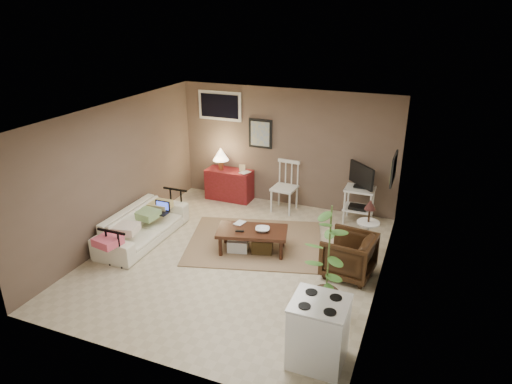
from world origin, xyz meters
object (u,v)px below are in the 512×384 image
at_px(spindle_chair, 285,188).
at_px(potted_plant, 328,257).
at_px(sofa, 142,220).
at_px(stove, 318,332).
at_px(red_console, 229,182).
at_px(armchair, 349,253).
at_px(coffee_table, 252,239).
at_px(side_table, 369,221).
at_px(tv_stand, 360,192).

height_order(spindle_chair, potted_plant, potted_plant).
xyz_separation_m(sofa, stove, (3.62, -1.77, 0.04)).
relative_size(spindle_chair, potted_plant, 0.63).
height_order(red_console, armchair, red_console).
xyz_separation_m(coffee_table, side_table, (1.80, 0.64, 0.37)).
xyz_separation_m(coffee_table, red_console, (-1.33, 1.95, 0.15)).
bearing_deg(armchair, red_console, -117.82).
relative_size(coffee_table, spindle_chair, 1.25).
bearing_deg(side_table, armchair, -102.02).
xyz_separation_m(tv_stand, side_table, (0.35, -1.19, -0.00)).
xyz_separation_m(sofa, side_table, (3.74, 0.95, 0.24)).
bearing_deg(spindle_chair, side_table, -33.04).
height_order(tv_stand, potted_plant, potted_plant).
bearing_deg(coffee_table, red_console, 124.42).
bearing_deg(tv_stand, spindle_chair, -179.98).
bearing_deg(tv_stand, coffee_table, -128.24).
relative_size(potted_plant, stove, 1.93).
xyz_separation_m(coffee_table, armchair, (1.64, -0.10, 0.12)).
xyz_separation_m(sofa, spindle_chair, (1.90, 2.14, 0.10)).
distance_m(armchair, stove, 1.98).
height_order(armchair, potted_plant, potted_plant).
height_order(coffee_table, sofa, sofa).
bearing_deg(spindle_chair, stove, -66.31).
relative_size(coffee_table, red_console, 1.13).
height_order(side_table, stove, side_table).
distance_m(sofa, red_console, 2.34).
bearing_deg(red_console, stove, -53.20).
bearing_deg(sofa, stove, -116.04).
bearing_deg(potted_plant, armchair, 84.89).
relative_size(spindle_chair, stove, 1.22).
bearing_deg(armchair, sofa, -79.88).
bearing_deg(side_table, coffee_table, -160.35).
xyz_separation_m(red_console, potted_plant, (2.88, -3.09, 0.46)).
relative_size(coffee_table, stove, 1.53).
bearing_deg(red_console, coffee_table, -55.58).
xyz_separation_m(spindle_chair, potted_plant, (1.58, -2.97, 0.38)).
bearing_deg(armchair, side_table, 174.71).
xyz_separation_m(tv_stand, potted_plant, (0.10, -2.98, 0.24)).
relative_size(red_console, side_table, 1.14).
relative_size(side_table, stove, 1.19).
distance_m(coffee_table, side_table, 1.94).
relative_size(sofa, spindle_chair, 1.89).
xyz_separation_m(coffee_table, potted_plant, (1.54, -1.14, 0.61)).
bearing_deg(stove, potted_plant, 98.22).
height_order(spindle_chair, stove, spindle_chair).
bearing_deg(coffee_table, tv_stand, 51.76).
relative_size(sofa, tv_stand, 1.66).
xyz_separation_m(tv_stand, stove, (0.24, -3.91, -0.20)).
relative_size(side_table, potted_plant, 0.62).
bearing_deg(potted_plant, red_console, 132.98).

